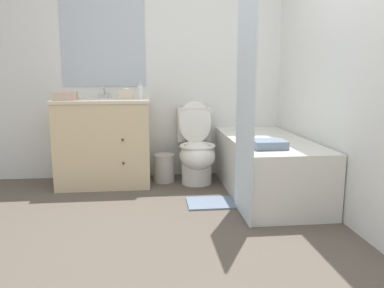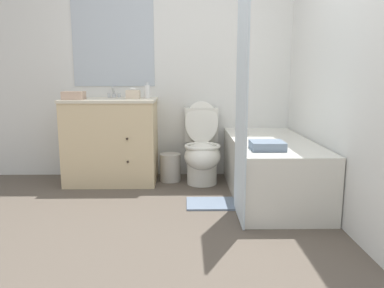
% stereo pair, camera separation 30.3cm
% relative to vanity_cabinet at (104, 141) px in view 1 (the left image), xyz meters
% --- Properties ---
extents(ground_plane, '(14.00, 14.00, 0.00)m').
position_rel_vanity_cabinet_xyz_m(ground_plane, '(0.74, -1.49, -0.46)').
color(ground_plane, brown).
extents(wall_back, '(8.00, 0.06, 2.50)m').
position_rel_vanity_cabinet_xyz_m(wall_back, '(0.73, 0.31, 0.80)').
color(wall_back, silver).
rests_on(wall_back, ground_plane).
extents(wall_right, '(0.05, 2.78, 2.50)m').
position_rel_vanity_cabinet_xyz_m(wall_right, '(1.98, -0.60, 0.79)').
color(wall_right, silver).
rests_on(wall_right, ground_plane).
extents(vanity_cabinet, '(0.95, 0.61, 0.89)m').
position_rel_vanity_cabinet_xyz_m(vanity_cabinet, '(0.00, 0.00, 0.00)').
color(vanity_cabinet, beige).
rests_on(vanity_cabinet, ground_plane).
extents(sink_faucet, '(0.14, 0.12, 0.12)m').
position_rel_vanity_cabinet_xyz_m(sink_faucet, '(-0.00, 0.21, 0.47)').
color(sink_faucet, silver).
rests_on(sink_faucet, vanity_cabinet).
extents(toilet, '(0.37, 0.66, 0.86)m').
position_rel_vanity_cabinet_xyz_m(toilet, '(0.96, -0.06, -0.11)').
color(toilet, silver).
rests_on(toilet, ground_plane).
extents(bathtub, '(0.72, 1.60, 0.54)m').
position_rel_vanity_cabinet_xyz_m(bathtub, '(1.58, -0.51, -0.18)').
color(bathtub, silver).
rests_on(bathtub, ground_plane).
extents(shower_curtain, '(0.02, 0.53, 1.93)m').
position_rel_vanity_cabinet_xyz_m(shower_curtain, '(1.21, -1.07, 0.51)').
color(shower_curtain, silver).
rests_on(shower_curtain, ground_plane).
extents(wastebasket, '(0.22, 0.22, 0.30)m').
position_rel_vanity_cabinet_xyz_m(wastebasket, '(0.62, 0.02, -0.31)').
color(wastebasket, '#B7B2A8').
rests_on(wastebasket, ground_plane).
extents(tissue_box, '(0.14, 0.13, 0.11)m').
position_rel_vanity_cabinet_xyz_m(tissue_box, '(0.24, 0.01, 0.48)').
color(tissue_box, beige).
rests_on(tissue_box, vanity_cabinet).
extents(soap_dispenser, '(0.06, 0.06, 0.17)m').
position_rel_vanity_cabinet_xyz_m(soap_dispenser, '(0.38, 0.05, 0.51)').
color(soap_dispenser, white).
rests_on(soap_dispenser, vanity_cabinet).
extents(hand_towel_folded, '(0.21, 0.16, 0.08)m').
position_rel_vanity_cabinet_xyz_m(hand_towel_folded, '(-0.33, -0.15, 0.48)').
color(hand_towel_folded, tan).
rests_on(hand_towel_folded, vanity_cabinet).
extents(bath_towel_folded, '(0.27, 0.23, 0.07)m').
position_rel_vanity_cabinet_xyz_m(bath_towel_folded, '(1.44, -0.98, 0.12)').
color(bath_towel_folded, slate).
rests_on(bath_towel_folded, bathtub).
extents(bath_mat, '(0.47, 0.33, 0.02)m').
position_rel_vanity_cabinet_xyz_m(bath_mat, '(1.03, -0.76, -0.45)').
color(bath_mat, slate).
rests_on(bath_mat, ground_plane).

